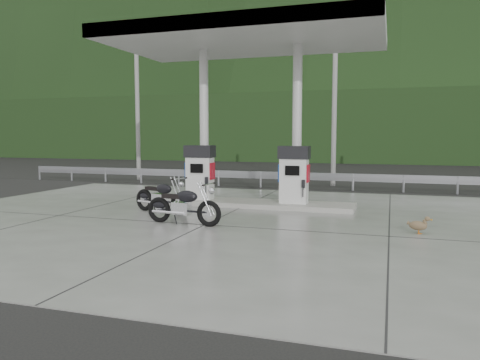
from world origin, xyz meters
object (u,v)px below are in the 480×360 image
(gas_pump_left, at_px, (200,172))
(motorcycle_left, at_px, (183,206))
(gas_pump_right, at_px, (294,175))
(duck, at_px, (418,226))
(motorcycle_right, at_px, (161,197))

(gas_pump_left, bearing_deg, motorcycle_left, -73.72)
(gas_pump_left, xyz_separation_m, gas_pump_right, (3.20, 0.00, 0.00))
(gas_pump_left, relative_size, gas_pump_right, 1.00)
(gas_pump_left, xyz_separation_m, duck, (6.73, -2.96, -0.87))
(gas_pump_right, xyz_separation_m, motorcycle_right, (-3.54, -2.14, -0.58))
(gas_pump_left, height_order, gas_pump_right, same)
(gas_pump_right, relative_size, motorcycle_right, 0.91)
(gas_pump_left, relative_size, motorcycle_right, 0.91)
(motorcycle_right, bearing_deg, duck, 11.37)
(gas_pump_left, distance_m, motorcycle_left, 3.79)
(gas_pump_left, bearing_deg, motorcycle_right, -99.03)
(motorcycle_left, bearing_deg, gas_pump_left, 112.47)
(gas_pump_right, bearing_deg, duck, -39.96)
(motorcycle_right, bearing_deg, gas_pump_right, 49.14)
(gas_pump_left, height_order, motorcycle_right, gas_pump_left)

